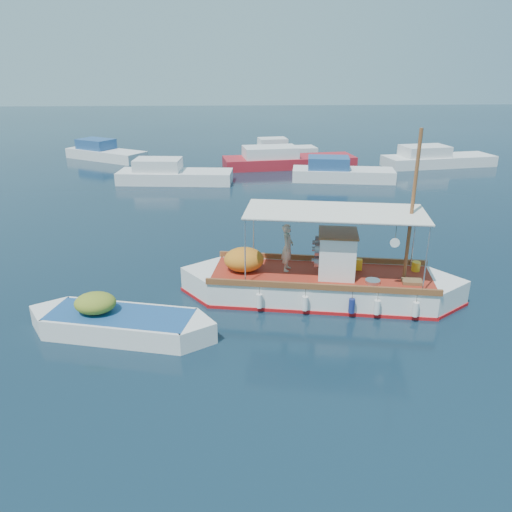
{
  "coord_description": "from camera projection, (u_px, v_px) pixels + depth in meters",
  "views": [
    {
      "loc": [
        -2.19,
        -15.57,
        7.66
      ],
      "look_at": [
        -1.45,
        0.0,
        1.55
      ],
      "focal_mm": 35.0,
      "sensor_mm": 36.0,
      "label": 1
    }
  ],
  "objects": [
    {
      "name": "bg_boat_nw",
      "position": [
        172.0,
        175.0,
        33.44
      ],
      "size": [
        7.72,
        3.04,
        1.8
      ],
      "rotation": [
        0.0,
        0.0,
        -0.09
      ],
      "color": "silver",
      "rests_on": "ground"
    },
    {
      "name": "dinghy",
      "position": [
        119.0,
        325.0,
        14.91
      ],
      "size": [
        5.8,
        2.63,
        1.45
      ],
      "rotation": [
        0.0,
        0.0,
        -0.23
      ],
      "color": "white",
      "rests_on": "ground"
    },
    {
      "name": "fishing_caique",
      "position": [
        319.0,
        284.0,
        17.11
      ],
      "size": [
        9.68,
        3.85,
        5.99
      ],
      "rotation": [
        0.0,
        0.0,
        -0.17
      ],
      "color": "white",
      "rests_on": "ground"
    },
    {
      "name": "bg_boat_e",
      "position": [
        435.0,
        160.0,
        38.72
      ],
      "size": [
        8.92,
        4.0,
        1.8
      ],
      "rotation": [
        0.0,
        0.0,
        0.17
      ],
      "color": "silver",
      "rests_on": "ground"
    },
    {
      "name": "bg_boat_far_w",
      "position": [
        104.0,
        153.0,
        41.42
      ],
      "size": [
        7.22,
        5.75,
        1.8
      ],
      "rotation": [
        0.0,
        0.0,
        -0.57
      ],
      "color": "silver",
      "rests_on": "ground"
    },
    {
      "name": "bg_boat_far_n",
      "position": [
        280.0,
        151.0,
        42.45
      ],
      "size": [
        5.98,
        2.86,
        1.8
      ],
      "rotation": [
        0.0,
        0.0,
        0.15
      ],
      "color": "silver",
      "rests_on": "ground"
    },
    {
      "name": "bg_boat_n",
      "position": [
        285.0,
        161.0,
        38.34
      ],
      "size": [
        10.34,
        4.16,
        1.8
      ],
      "rotation": [
        0.0,
        0.0,
        0.14
      ],
      "color": "#A81C26",
      "rests_on": "ground"
    },
    {
      "name": "ground",
      "position": [
        298.0,
        297.0,
        17.37
      ],
      "size": [
        160.0,
        160.0,
        0.0
      ],
      "primitive_type": "plane",
      "color": "black",
      "rests_on": "ground"
    },
    {
      "name": "bg_boat_ne",
      "position": [
        340.0,
        173.0,
        34.05
      ],
      "size": [
        7.07,
        3.17,
        1.8
      ],
      "rotation": [
        0.0,
        0.0,
        -0.15
      ],
      "color": "silver",
      "rests_on": "ground"
    }
  ]
}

